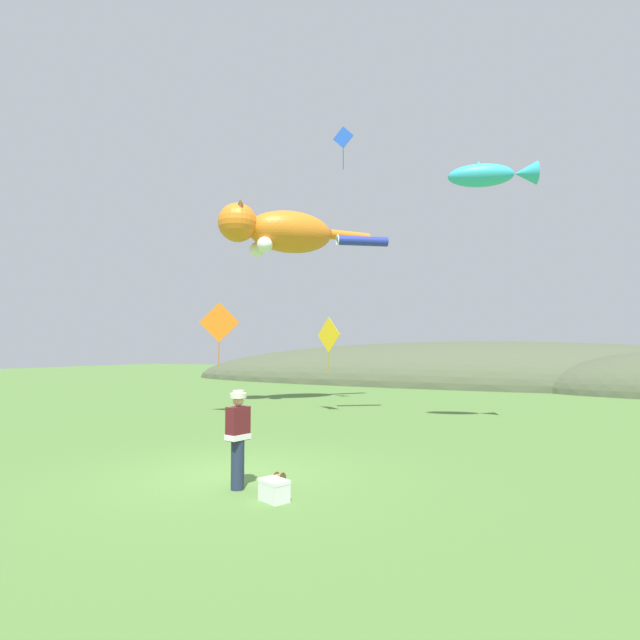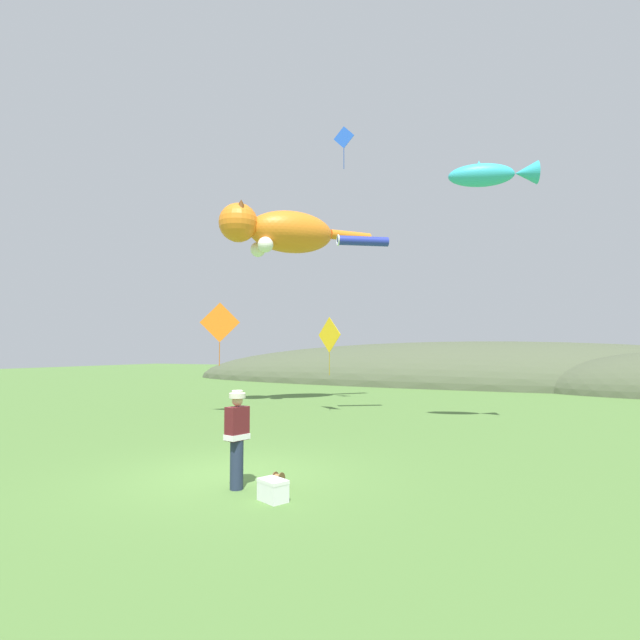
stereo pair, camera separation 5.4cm
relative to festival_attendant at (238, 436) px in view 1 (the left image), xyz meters
The scene contains 11 objects.
ground_plane 1.35m from the festival_attendant, 130.67° to the left, with size 120.00×120.00×0.00m, color #517A38.
distant_hill_ridge 29.57m from the festival_attendant, 87.05° to the left, with size 48.53×14.54×6.23m.
festival_attendant is the anchor object (origin of this frame).
kite_spool 1.11m from the festival_attendant, 34.76° to the left, with size 0.15×0.28×0.28m.
picnic_cooler 1.27m from the festival_attendant, 18.08° to the right, with size 0.58×0.49×0.36m.
kite_giant_cat 15.31m from the festival_attendant, 117.36° to the left, with size 5.39×6.09×2.29m.
kite_fish_windsock 11.74m from the festival_attendant, 68.25° to the left, with size 2.81×1.51×0.83m.
kite_tube_streamer 11.73m from the festival_attendant, 98.18° to the left, with size 1.86×1.47×0.44m.
kite_diamond_blue 15.96m from the festival_attendant, 103.70° to the left, with size 0.97×0.05×1.87m.
kite_diamond_orange 10.74m from the festival_attendant, 129.13° to the left, with size 1.36×0.77×2.45m.
kite_diamond_gold 11.22m from the festival_attendant, 106.09° to the left, with size 1.28×0.67×2.33m.
Camera 1 is at (5.92, -8.31, 2.52)m, focal length 28.00 mm.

